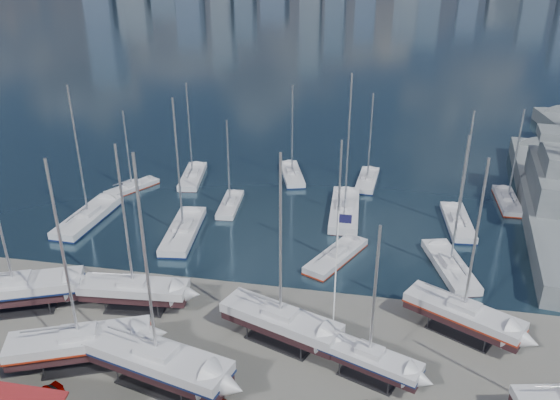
% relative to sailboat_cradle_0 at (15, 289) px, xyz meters
% --- Properties ---
extents(ground, '(1400.00, 1400.00, 0.00)m').
position_rel_sailboat_cradle_0_xyz_m(ground, '(24.12, -1.67, -2.25)').
color(ground, '#605E59').
rests_on(ground, ground).
extents(water, '(1400.00, 600.00, 0.40)m').
position_rel_sailboat_cradle_0_xyz_m(water, '(24.12, 308.33, -2.40)').
color(water, '#182837').
rests_on(water, ground).
extents(sailboat_cradle_0, '(12.62, 7.80, 19.49)m').
position_rel_sailboat_cradle_0_xyz_m(sailboat_cradle_0, '(0.00, 0.00, 0.00)').
color(sailboat_cradle_0, '#2D2D33').
rests_on(sailboat_cradle_0, ground).
extents(sailboat_cradle_1, '(11.59, 7.23, 18.01)m').
position_rel_sailboat_cradle_0_xyz_m(sailboat_cradle_1, '(9.85, -5.85, -0.08)').
color(sailboat_cradle_1, '#2D2D33').
rests_on(sailboat_cradle_1, ground).
extents(sailboat_cradle_2, '(10.29, 3.61, 16.45)m').
position_rel_sailboat_cradle_0_xyz_m(sailboat_cradle_2, '(10.86, 2.21, -0.15)').
color(sailboat_cradle_2, '#2D2D33').
rests_on(sailboat_cradle_2, ground).
extents(sailboat_cradle_3, '(12.52, 6.21, 19.23)m').
position_rel_sailboat_cradle_0_xyz_m(sailboat_cradle_3, '(16.88, -6.78, -0.01)').
color(sailboat_cradle_3, '#2D2D33').
rests_on(sailboat_cradle_3, ground).
extents(sailboat_cradle_4, '(11.11, 6.57, 17.41)m').
position_rel_sailboat_cradle_0_xyz_m(sailboat_cradle_4, '(25.25, 0.00, -0.10)').
color(sailboat_cradle_4, '#2D2D33').
rests_on(sailboat_cradle_4, ground).
extents(sailboat_cradle_5, '(8.60, 5.23, 13.64)m').
position_rel_sailboat_cradle_0_xyz_m(sailboat_cradle_5, '(32.90, -3.14, -0.30)').
color(sailboat_cradle_5, '#2D2D33').
rests_on(sailboat_cradle_5, ground).
extents(sailboat_cradle_6, '(10.41, 7.53, 16.61)m').
position_rel_sailboat_cradle_0_xyz_m(sailboat_cradle_6, '(40.73, 3.97, -0.15)').
color(sailboat_cradle_6, '#2D2D33').
rests_on(sailboat_cradle_6, ground).
extents(sailboat_moored_0, '(3.94, 12.22, 18.06)m').
position_rel_sailboat_cradle_0_xyz_m(sailboat_moored_0, '(-2.85, 18.54, -1.94)').
color(sailboat_moored_0, black).
rests_on(sailboat_moored_0, water).
extents(sailboat_moored_1, '(5.94, 8.16, 12.09)m').
position_rel_sailboat_cradle_0_xyz_m(sailboat_moored_1, '(-1.68, 28.76, -1.94)').
color(sailboat_moored_1, black).
rests_on(sailboat_moored_1, water).
extents(sailboat_moored_2, '(4.40, 10.35, 15.14)m').
position_rel_sailboat_cradle_0_xyz_m(sailboat_moored_2, '(5.53, 34.13, -1.93)').
color(sailboat_moored_2, black).
rests_on(sailboat_moored_2, water).
extents(sailboat_moored_3, '(4.60, 12.00, 17.49)m').
position_rel_sailboat_cradle_0_xyz_m(sailboat_moored_3, '(10.23, 17.10, -1.94)').
color(sailboat_moored_3, black).
rests_on(sailboat_moored_3, water).
extents(sailboat_moored_4, '(2.96, 8.44, 12.51)m').
position_rel_sailboat_cradle_0_xyz_m(sailboat_moored_4, '(13.64, 25.67, -1.93)').
color(sailboat_moored_4, black).
rests_on(sailboat_moored_4, water).
extents(sailboat_moored_5, '(5.48, 10.12, 14.57)m').
position_rel_sailboat_cradle_0_xyz_m(sailboat_moored_5, '(19.91, 37.78, -1.95)').
color(sailboat_moored_5, black).
rests_on(sailboat_moored_5, water).
extents(sailboat_moored_6, '(6.62, 9.91, 14.48)m').
position_rel_sailboat_cradle_0_xyz_m(sailboat_moored_6, '(28.73, 14.74, -1.95)').
color(sailboat_moored_6, black).
rests_on(sailboat_moored_6, water).
extents(sailboat_moored_7, '(4.01, 12.72, 19.01)m').
position_rel_sailboat_cradle_0_xyz_m(sailboat_moored_7, '(28.72, 26.51, -1.92)').
color(sailboat_moored_7, black).
rests_on(sailboat_moored_7, water).
extents(sailboat_moored_8, '(3.31, 9.50, 13.95)m').
position_rel_sailboat_cradle_0_xyz_m(sailboat_moored_8, '(31.17, 37.53, -1.95)').
color(sailboat_moored_8, black).
rests_on(sailboat_moored_8, water).
extents(sailboat_moored_9, '(5.53, 10.81, 15.72)m').
position_rel_sailboat_cradle_0_xyz_m(sailboat_moored_9, '(40.82, 14.82, -1.93)').
color(sailboat_moored_9, black).
rests_on(sailboat_moored_9, water).
extents(sailboat_moored_10, '(3.55, 10.39, 15.28)m').
position_rel_sailboat_cradle_0_xyz_m(sailboat_moored_10, '(42.75, 25.74, -1.95)').
color(sailboat_moored_10, black).
rests_on(sailboat_moored_10, water).
extents(sailboat_moored_11, '(2.58, 9.13, 13.65)m').
position_rel_sailboat_cradle_0_xyz_m(sailboat_moored_11, '(50.00, 33.68, -1.95)').
color(sailboat_moored_11, black).
rests_on(sailboat_moored_11, water).
extents(naval_ship_east, '(13.34, 47.99, 18.27)m').
position_rel_sailboat_cradle_0_xyz_m(naval_ship_east, '(55.20, 32.30, -0.59)').
color(naval_ship_east, slate).
rests_on(naval_ship_east, water).
extents(car_a, '(2.90, 4.02, 1.27)m').
position_rel_sailboat_cradle_0_xyz_m(car_a, '(8.97, -10.71, -1.62)').
color(car_a, gray).
rests_on(car_a, ground).
extents(flagpole, '(1.10, 0.12, 12.48)m').
position_rel_sailboat_cradle_0_xyz_m(flagpole, '(29.78, 1.05, 4.97)').
color(flagpole, white).
rests_on(flagpole, ground).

